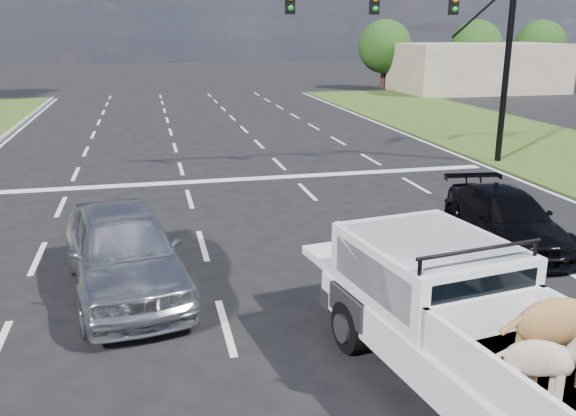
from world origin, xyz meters
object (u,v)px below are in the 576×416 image
object	(u,v)px
silver_sedan	(123,250)
black_coupe	(505,218)
traffic_signal	(447,28)
pickup_truck	(475,329)

from	to	relation	value
silver_sedan	black_coupe	size ratio (longest dim) A/B	1.14
silver_sedan	black_coupe	xyz separation A→B (m)	(8.29, 0.75, -0.20)
traffic_signal	pickup_truck	size ratio (longest dim) A/B	1.56
traffic_signal	pickup_truck	world-z (taller)	traffic_signal
silver_sedan	pickup_truck	bearing A→B (deg)	-54.25
pickup_truck	black_coupe	xyz separation A→B (m)	(3.77, 5.26, -0.38)
traffic_signal	silver_sedan	bearing A→B (deg)	-140.63
pickup_truck	black_coupe	bearing A→B (deg)	45.49
traffic_signal	silver_sedan	xyz separation A→B (m)	(-10.56, -8.67, -3.91)
traffic_signal	black_coupe	world-z (taller)	traffic_signal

